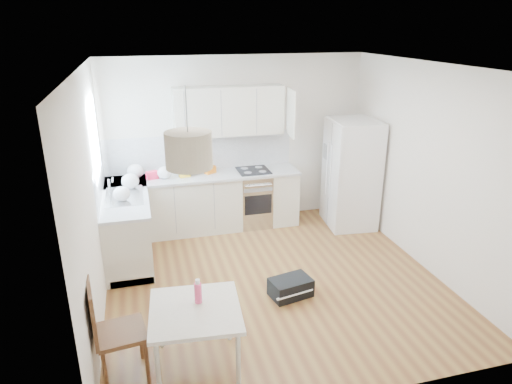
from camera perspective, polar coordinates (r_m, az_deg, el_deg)
The scene contains 29 objects.
floor at distance 6.08m, azimuth 2.18°, elevation -10.87°, with size 4.20×4.20×0.00m, color brown.
ceiling at distance 5.21m, azimuth 2.58°, elevation 15.41°, with size 4.20×4.20×0.00m, color white.
wall_back at distance 7.45m, azimuth -2.43°, elevation 6.38°, with size 4.20×4.20×0.00m, color white.
wall_left at distance 5.30m, azimuth -19.88°, elevation -0.74°, with size 4.20×4.20×0.00m, color white.
wall_right at distance 6.41m, azimuth 20.61°, elevation 2.75°, with size 4.20×4.20×0.00m, color white.
window_glassblock at distance 6.29m, azimuth -19.51°, elevation 6.35°, with size 0.02×1.00×1.00m, color #BFE0F9.
cabinets_back at distance 7.34m, azimuth -6.38°, elevation -1.40°, with size 3.00×0.60×0.88m, color beige.
cabinets_left at distance 6.73m, azimuth -15.74°, elevation -4.17°, with size 0.60×1.80×0.88m, color beige.
counter_back at distance 7.18m, azimuth -6.53°, elevation 2.00°, with size 3.02×0.64×0.04m, color #B7B9BD.
counter_left at distance 6.56m, azimuth -16.12°, elevation -0.51°, with size 0.64×1.82×0.04m, color #B7B9BD.
backsplash_back at distance 7.37m, azimuth -6.97°, elevation 4.98°, with size 3.00×0.01×0.58m, color white.
backsplash_left at distance 6.48m, azimuth -18.98°, elevation 1.82°, with size 0.01×1.80×0.58m, color white.
upper_cabinets at distance 7.15m, azimuth -3.40°, elevation 10.09°, with size 1.70×0.32×0.75m, color beige.
range_oven at distance 7.49m, azimuth -0.33°, elevation -0.83°, with size 0.50×0.61×0.88m, color silver, non-canonical shape.
sink at distance 6.51m, azimuth -16.14°, elevation -0.54°, with size 0.50×0.80×0.16m, color silver, non-canonical shape.
refrigerator at distance 7.52m, azimuth 11.87°, elevation 2.30°, with size 0.84×0.87×1.74m, color white, non-canonical shape.
dining_table at distance 4.44m, azimuth -7.59°, elevation -15.01°, with size 0.91×0.91×0.66m.
dining_chair at distance 4.52m, azimuth -16.54°, elevation -16.25°, with size 0.43×0.43×1.03m, color #452514, non-canonical shape.
drink_bottle at distance 4.42m, azimuth -7.27°, elevation -12.17°, with size 0.07×0.07×0.25m, color #E03E6A.
gym_bag at distance 5.71m, azimuth 4.34°, elevation -11.79°, with size 0.49×0.32×0.23m, color black.
pendant_lamp at distance 3.77m, azimuth -8.42°, elevation 5.22°, with size 0.39×0.39×0.30m, color #BFB493.
grocery_bag_a at distance 7.18m, azimuth -14.85°, elevation 2.53°, with size 0.25×0.21×0.22m, color white.
grocery_bag_b at distance 7.06m, azimuth -11.38°, elevation 2.39°, with size 0.21×0.18×0.19m, color white.
grocery_bag_c at distance 7.19m, azimuth -7.77°, elevation 3.34°, with size 0.32×0.27×0.29m, color white.
grocery_bag_d at distance 6.75m, azimuth -15.45°, elevation 1.33°, with size 0.25×0.21×0.22m, color white.
grocery_bag_e at distance 6.31m, azimuth -16.44°, elevation -0.21°, with size 0.22×0.19×0.20m, color white.
snack_orange at distance 7.23m, azimuth -5.75°, elevation 2.79°, with size 0.17×0.10×0.12m, color orange.
snack_yellow at distance 7.11m, azimuth -8.93°, elevation 2.34°, with size 0.17×0.10×0.11m, color yellow.
snack_red at distance 7.11m, azimuth -12.86°, elevation 2.07°, with size 0.17×0.11×0.12m, color red.
Camera 1 is at (-1.55, -4.96, 3.15)m, focal length 32.00 mm.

